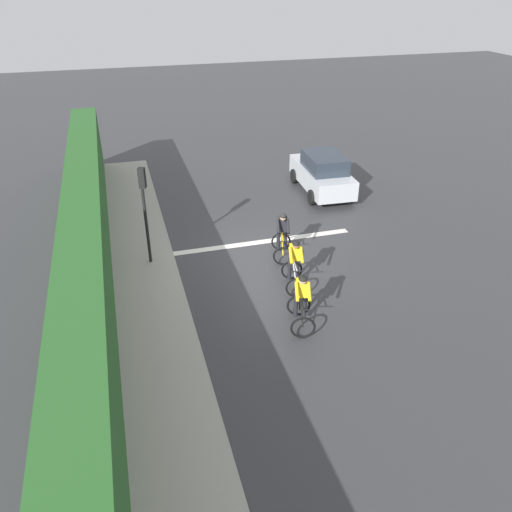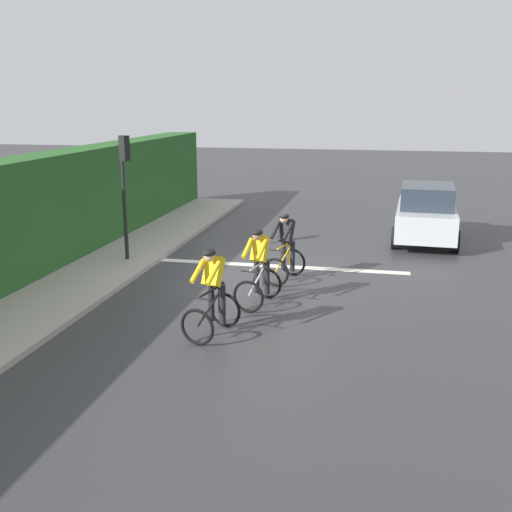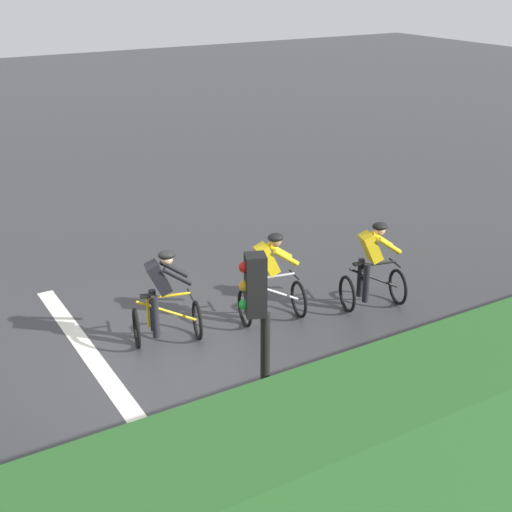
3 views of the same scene
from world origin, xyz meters
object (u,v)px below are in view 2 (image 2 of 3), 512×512
cyclist_mid (285,248)px  car_silver (426,213)px  traffic_light_near_crossing (125,180)px  cyclist_lead (212,294)px  cyclist_second (259,268)px

cyclist_mid → car_silver: car_silver is taller
cyclist_mid → traffic_light_near_crossing: bearing=-10.1°
car_silver → traffic_light_near_crossing: bearing=28.4°
cyclist_lead → cyclist_second: 1.94m
traffic_light_near_crossing → cyclist_lead: bearing=128.4°
cyclist_second → cyclist_mid: (-0.25, -1.90, 0.00)m
cyclist_lead → car_silver: 9.77m
cyclist_second → traffic_light_near_crossing: traffic_light_near_crossing is taller
cyclist_mid → traffic_light_near_crossing: traffic_light_near_crossing is taller
cyclist_second → traffic_light_near_crossing: (4.09, -2.67, 1.43)m
cyclist_second → car_silver: 7.88m
cyclist_second → cyclist_mid: size_ratio=1.00×
cyclist_second → car_silver: car_silver is taller
cyclist_lead → traffic_light_near_crossing: traffic_light_near_crossing is taller
cyclist_lead → cyclist_second: bearing=-104.4°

